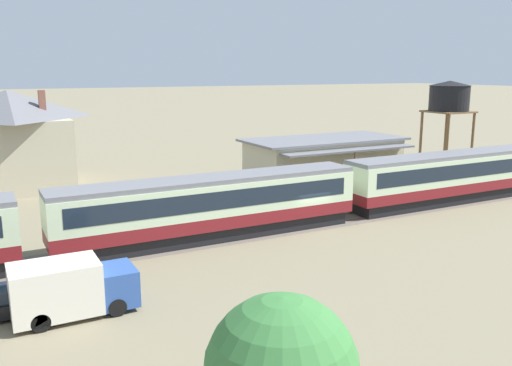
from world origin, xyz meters
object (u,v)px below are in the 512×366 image
object	(u,v)px
station_building	(324,162)
delivery_truck_blue	(71,288)
water_tower	(449,98)
station_house_grey_roof	(11,138)
passenger_train	(216,204)

from	to	relation	value
station_building	delivery_truck_blue	world-z (taller)	station_building
station_building	delivery_truck_blue	size ratio (longest dim) A/B	2.80
water_tower	station_house_grey_roof	bearing A→B (deg)	163.71
station_house_grey_roof	water_tower	xyz separation A→B (m)	(41.03, -11.99, 3.12)
passenger_train	delivery_truck_blue	distance (m)	12.48
station_house_grey_roof	water_tower	world-z (taller)	water_tower
station_building	passenger_train	bearing A→B (deg)	-146.83
water_tower	delivery_truck_blue	distance (m)	44.91
station_building	delivery_truck_blue	distance (m)	30.59
passenger_train	water_tower	world-z (taller)	water_tower
station_house_grey_roof	delivery_truck_blue	size ratio (longest dim) A/B	1.96
passenger_train	station_building	bearing A→B (deg)	33.17
station_building	station_house_grey_roof	size ratio (longest dim) A/B	1.43
passenger_train	water_tower	size ratio (longest dim) A/B	6.63
station_building	station_house_grey_roof	bearing A→B (deg)	154.38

